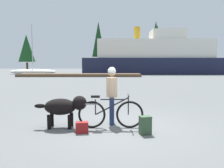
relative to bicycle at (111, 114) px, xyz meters
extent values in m
plane|color=#595B5B|center=(0.16, 0.14, -0.40)|extent=(160.00, 160.00, 0.00)
torus|color=black|center=(0.53, 0.00, -0.03)|extent=(0.76, 0.06, 0.76)
torus|color=black|center=(-0.51, 0.00, -0.03)|extent=(0.76, 0.06, 0.76)
cube|color=black|center=(0.06, 0.00, 0.39)|extent=(0.67, 0.03, 0.03)
cube|color=black|center=(0.04, 0.00, 0.21)|extent=(0.90, 0.03, 0.49)
cylinder|color=black|center=(-0.41, 0.00, 0.18)|extent=(0.03, 0.03, 0.42)
cylinder|color=black|center=(0.49, 0.00, 0.23)|extent=(0.03, 0.03, 0.52)
cube|color=black|center=(-0.41, 0.00, 0.47)|extent=(0.24, 0.10, 0.06)
cylinder|color=black|center=(0.49, 0.00, 0.51)|extent=(0.03, 0.44, 0.03)
cube|color=slate|center=(-0.53, 0.00, 0.27)|extent=(0.36, 0.14, 0.02)
cylinder|color=navy|center=(0.04, 0.53, 0.00)|extent=(0.14, 0.14, 0.81)
cylinder|color=navy|center=(0.04, 0.31, 0.00)|extent=(0.14, 0.14, 0.81)
cylinder|color=#D8B28C|center=(0.04, 0.42, 0.69)|extent=(0.32, 0.32, 0.57)
cylinder|color=#D8B28C|center=(0.04, 0.64, 0.72)|extent=(0.09, 0.09, 0.50)
cylinder|color=#D8B28C|center=(0.04, 0.20, 0.72)|extent=(0.09, 0.09, 0.50)
sphere|color=tan|center=(0.04, 0.42, 1.12)|extent=(0.22, 0.22, 0.22)
sphere|color=white|center=(0.04, 0.42, 1.15)|extent=(0.24, 0.24, 0.24)
ellipsoid|color=black|center=(-1.38, 0.05, 0.18)|extent=(0.87, 0.53, 0.45)
sphere|color=black|center=(-0.85, 0.05, 0.29)|extent=(0.40, 0.40, 0.40)
ellipsoid|color=black|center=(-1.94, 0.05, 0.20)|extent=(0.32, 0.12, 0.12)
cylinder|color=black|center=(-1.10, 0.19, -0.21)|extent=(0.10, 0.10, 0.39)
cylinder|color=black|center=(-1.10, -0.10, -0.21)|extent=(0.10, 0.10, 0.39)
cylinder|color=black|center=(-1.66, 0.19, -0.21)|extent=(0.10, 0.10, 0.39)
cylinder|color=black|center=(-1.66, -0.10, -0.21)|extent=(0.10, 0.10, 0.39)
cube|color=#334C33|center=(0.88, -0.52, -0.17)|extent=(0.32, 0.26, 0.46)
cube|color=maroon|center=(-0.72, -0.42, -0.26)|extent=(0.34, 0.22, 0.28)
cube|color=brown|center=(-4.57, 24.99, -0.20)|extent=(17.28, 2.93, 0.40)
cube|color=#191E38|center=(7.57, 33.53, 1.00)|extent=(24.98, 7.33, 2.81)
cube|color=silver|center=(7.57, 33.53, 4.00)|extent=(19.98, 6.16, 3.20)
cube|color=silver|center=(10.06, 33.53, 6.50)|extent=(6.00, 4.40, 1.80)
cylinder|color=#BF8C19|center=(4.57, 33.53, 6.80)|extent=(1.10, 1.10, 2.40)
ellipsoid|color=silver|center=(-13.74, 31.79, 0.05)|extent=(8.20, 2.30, 0.90)
cylinder|color=#B2B2B7|center=(-13.74, 31.79, 4.37)|extent=(0.14, 0.14, 7.74)
cylinder|color=#B2B2B7|center=(-14.97, 31.79, 1.70)|extent=(3.69, 0.10, 0.10)
cylinder|color=#4C331E|center=(-19.59, 44.14, 0.75)|extent=(0.46, 0.46, 2.30)
cone|color=#19471E|center=(-19.59, 44.14, 5.00)|extent=(3.73, 3.73, 6.20)
cylinder|color=#4C331E|center=(-3.03, 43.72, 1.32)|extent=(0.32, 0.32, 3.45)
cone|color=#143819|center=(-3.03, 43.72, 6.97)|extent=(2.91, 2.91, 7.84)
cylinder|color=#4C331E|center=(10.89, 46.35, 0.73)|extent=(0.44, 0.44, 2.26)
cone|color=#19471E|center=(10.89, 46.35, 6.21)|extent=(3.83, 3.83, 8.71)
cylinder|color=#4C331E|center=(11.53, 51.54, 1.25)|extent=(0.45, 0.45, 3.31)
cone|color=#19471E|center=(11.53, 51.54, 7.70)|extent=(4.31, 4.31, 9.59)
camera|label=1|loc=(0.05, -5.80, 1.35)|focal=34.54mm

